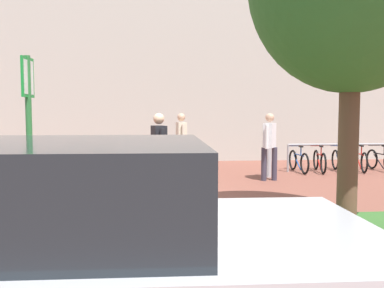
% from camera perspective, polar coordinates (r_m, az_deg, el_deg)
% --- Properties ---
extents(ground_plane, '(60.00, 60.00, 0.00)m').
position_cam_1_polar(ground_plane, '(7.62, -1.42, -8.74)').
color(ground_plane, brown).
extents(building_facade, '(28.00, 1.20, 10.00)m').
position_cam_1_polar(building_facade, '(15.56, -3.53, 16.45)').
color(building_facade, '#B2ADA3').
rests_on(building_facade, ground).
extents(planter_strip, '(7.00, 1.10, 0.16)m').
position_cam_1_polar(planter_strip, '(5.81, -2.56, -12.09)').
color(planter_strip, '#336028').
rests_on(planter_strip, ground).
extents(parking_sign_post, '(0.08, 0.36, 2.46)m').
position_cam_1_polar(parking_sign_post, '(5.80, -21.68, 2.92)').
color(parking_sign_post, '#2D7238').
rests_on(parking_sign_post, ground).
extents(bike_at_sign, '(1.68, 0.42, 0.86)m').
position_cam_1_polar(bike_at_sign, '(6.17, -20.45, -8.80)').
color(bike_at_sign, black).
rests_on(bike_at_sign, ground).
extents(bike_rack_cluster, '(3.21, 1.62, 0.83)m').
position_cam_1_polar(bike_rack_cluster, '(12.92, 19.82, -2.07)').
color(bike_rack_cluster, '#99999E').
rests_on(bike_rack_cluster, ground).
extents(bollard_steel, '(0.16, 0.16, 0.90)m').
position_cam_1_polar(bollard_steel, '(11.22, 10.56, -2.28)').
color(bollard_steel, '#ADADB2').
rests_on(bollard_steel, ground).
extents(person_shirt_white, '(0.42, 0.54, 1.72)m').
position_cam_1_polar(person_shirt_white, '(10.63, 10.69, 0.25)').
color(person_shirt_white, '#383342').
rests_on(person_shirt_white, ground).
extents(person_suited_dark, '(0.33, 0.59, 1.72)m').
position_cam_1_polar(person_suited_dark, '(8.26, -4.60, -0.83)').
color(person_suited_dark, '#383342').
rests_on(person_suited_dark, ground).
extents(person_casual_tan, '(0.29, 0.61, 1.72)m').
position_cam_1_polar(person_casual_tan, '(11.41, -1.49, 0.59)').
color(person_casual_tan, '#383342').
rests_on(person_casual_tan, ground).
extents(car_silver_sedan, '(4.35, 2.12, 1.54)m').
position_cam_1_polar(car_silver_sedan, '(2.89, -20.78, -15.42)').
color(car_silver_sedan, '#B7B7BC').
rests_on(car_silver_sedan, ground).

